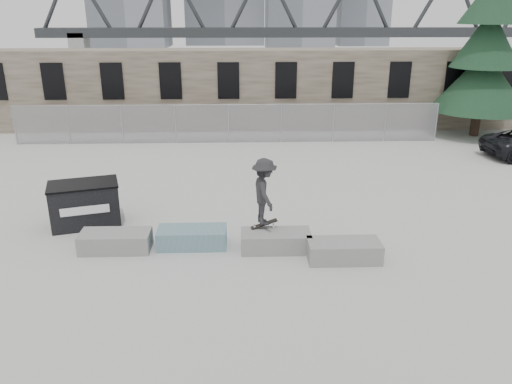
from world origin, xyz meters
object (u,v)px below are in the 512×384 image
skateboarder (264,192)px  planter_center_right (276,240)px  planter_offset (344,250)px  dumpster (85,204)px  planter_far_left (115,241)px  planter_center_left (192,237)px  spruce_tree (487,49)px

skateboarder → planter_center_right: bearing=-147.3°
skateboarder → planter_offset: bearing=-126.6°
dumpster → skateboarder: bearing=-32.8°
planter_far_left → dumpster: (-1.36, 1.90, 0.41)m
planter_center_right → planter_offset: bearing=-20.8°
planter_center_right → skateboarder: size_ratio=0.95×
planter_offset → dumpster: size_ratio=0.83×
planter_center_left → planter_offset: size_ratio=1.00×
spruce_tree → dumpster: bearing=-146.9°
dumpster → skateboarder: size_ratio=1.15×
planter_offset → skateboarder: bearing=154.5°
planter_center_left → spruce_tree: (14.53, 13.49, 4.34)m
skateboarder → spruce_tree: bearing=-53.7°
planter_center_left → planter_center_right: same height
planter_far_left → planter_center_right: 4.61m
planter_center_left → planter_center_right: (2.43, -0.32, 0.00)m
planter_center_left → planter_center_right: size_ratio=1.00×
planter_far_left → planter_offset: 6.50m
dumpster → planter_far_left: bearing=-70.4°
planter_far_left → spruce_tree: size_ratio=0.17×
planter_center_right → planter_offset: size_ratio=1.00×
planter_center_left → dumpster: (-3.54, 1.72, 0.41)m
dumpster → skateboarder: skateboarder is taller
planter_far_left → skateboarder: 4.51m
planter_far_left → planter_center_right: bearing=-1.8°
planter_center_left → skateboarder: size_ratio=0.95×
planter_center_left → spruce_tree: bearing=42.9°
dumpster → spruce_tree: bearing=17.1°
planter_offset → planter_center_right: bearing=159.2°
planter_center_left → skateboarder: skateboarder is taller
planter_center_right → skateboarder: (-0.32, 0.33, 1.37)m
planter_center_right → planter_offset: (1.84, -0.70, 0.00)m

